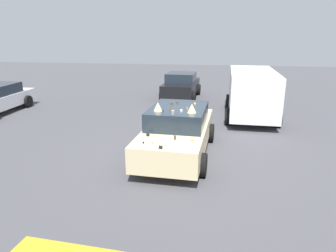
# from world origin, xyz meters

# --- Properties ---
(ground_plane) EXTENTS (60.00, 60.00, 0.00)m
(ground_plane) POSITION_xyz_m (0.00, 0.00, 0.00)
(ground_plane) COLOR #47474C
(art_car_decorated) EXTENTS (4.62, 2.20, 1.74)m
(art_car_decorated) POSITION_xyz_m (0.02, -0.00, 0.75)
(art_car_decorated) COLOR beige
(art_car_decorated) RESTS_ON ground
(parked_van_far_left) EXTENTS (4.99, 2.28, 2.07)m
(parked_van_far_left) POSITION_xyz_m (5.05, -2.66, 1.17)
(parked_van_far_left) COLOR silver
(parked_van_far_left) RESTS_ON ground
(parked_sedan_near_left) EXTENTS (4.01, 2.12, 1.48)m
(parked_sedan_near_left) POSITION_xyz_m (8.87, 0.95, 0.74)
(parked_sedan_near_left) COLOR black
(parked_sedan_near_left) RESTS_ON ground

